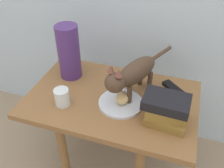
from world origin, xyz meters
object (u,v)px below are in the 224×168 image
(green_vase, at_px, (69,52))
(candle_jar, at_px, (62,98))
(side_table, at_px, (112,108))
(tv_remote, at_px, (175,90))
(bread_roll, at_px, (122,98))
(plate, at_px, (121,103))
(cat, at_px, (133,74))
(book_stack, at_px, (166,110))

(green_vase, bearing_deg, candle_jar, -74.19)
(side_table, distance_m, green_vase, 0.36)
(tv_remote, bearing_deg, bread_roll, -99.54)
(tv_remote, bearing_deg, plate, -99.86)
(green_vase, height_order, candle_jar, green_vase)
(cat, relative_size, green_vase, 1.52)
(bread_roll, xyz_separation_m, cat, (0.03, 0.07, 0.09))
(bread_roll, height_order, candle_jar, candle_jar)
(plate, height_order, book_stack, book_stack)
(bread_roll, relative_size, tv_remote, 0.53)
(candle_jar, height_order, tv_remote, candle_jar)
(cat, bearing_deg, plate, -113.52)
(book_stack, bearing_deg, green_vase, 160.41)
(book_stack, height_order, candle_jar, book_stack)
(side_table, relative_size, candle_jar, 9.70)
(green_vase, bearing_deg, plate, -24.04)
(plate, distance_m, bread_roll, 0.03)
(plate, relative_size, tv_remote, 1.40)
(book_stack, relative_size, candle_jar, 2.39)
(bread_roll, height_order, tv_remote, bread_roll)
(side_table, height_order, tv_remote, tv_remote)
(plate, distance_m, book_stack, 0.23)
(plate, height_order, bread_roll, bread_roll)
(side_table, distance_m, plate, 0.10)
(bread_roll, bearing_deg, plate, -156.41)
(plate, relative_size, book_stack, 1.03)
(green_vase, bearing_deg, side_table, -21.70)
(candle_jar, distance_m, tv_remote, 0.56)
(cat, xyz_separation_m, tv_remote, (0.20, 0.10, -0.12))
(plate, xyz_separation_m, cat, (0.03, 0.08, 0.13))
(bread_roll, height_order, cat, cat)
(cat, bearing_deg, bread_roll, -110.18)
(book_stack, height_order, green_vase, green_vase)
(cat, relative_size, book_stack, 2.18)
(cat, height_order, book_stack, cat)
(side_table, relative_size, book_stack, 4.06)
(bread_roll, height_order, green_vase, green_vase)
(side_table, height_order, book_stack, book_stack)
(candle_jar, relative_size, tv_remote, 0.57)
(plate, height_order, cat, cat)
(side_table, height_order, bread_roll, bread_roll)
(plate, height_order, green_vase, green_vase)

